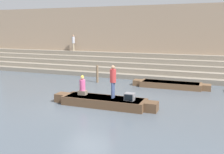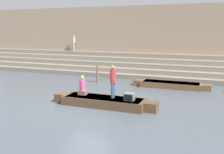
% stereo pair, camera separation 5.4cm
% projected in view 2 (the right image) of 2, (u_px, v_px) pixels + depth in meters
% --- Properties ---
extents(ground_plane, '(120.00, 120.00, 0.00)m').
position_uv_depth(ground_plane, '(88.00, 104.00, 14.24)').
color(ground_plane, '#4C5660').
extents(ghat_steps, '(36.00, 3.65, 1.88)m').
position_uv_depth(ghat_steps, '(138.00, 67.00, 23.34)').
color(ghat_steps, gray).
rests_on(ghat_steps, ground).
extents(back_wall, '(34.20, 1.28, 6.20)m').
position_uv_depth(back_wall, '(144.00, 40.00, 24.69)').
color(back_wall, tan).
rests_on(back_wall, ground).
extents(rowboat_main, '(5.75, 1.42, 0.47)m').
position_uv_depth(rowboat_main, '(104.00, 101.00, 13.92)').
color(rowboat_main, brown).
rests_on(rowboat_main, ground).
extents(person_standing, '(0.32, 0.32, 1.73)m').
position_uv_depth(person_standing, '(113.00, 79.00, 13.61)').
color(person_standing, '#3D4C75').
rests_on(person_standing, rowboat_main).
extents(person_rowing, '(0.45, 0.35, 1.09)m').
position_uv_depth(person_rowing, '(82.00, 87.00, 14.38)').
color(person_rowing, '#756656').
rests_on(person_rowing, rowboat_main).
extents(tv_set, '(0.49, 0.41, 0.38)m').
position_uv_depth(tv_set, '(129.00, 97.00, 13.28)').
color(tv_set, slate).
rests_on(tv_set, rowboat_main).
extents(moored_boat_shore, '(5.34, 1.23, 0.40)m').
position_uv_depth(moored_boat_shore, '(171.00, 85.00, 18.33)').
color(moored_boat_shore, brown).
rests_on(moored_boat_shore, ground).
extents(mooring_post, '(0.18, 0.18, 1.32)m').
position_uv_depth(mooring_post, '(98.00, 74.00, 20.09)').
color(mooring_post, brown).
rests_on(mooring_post, ground).
extents(person_on_steps, '(0.29, 0.29, 1.62)m').
position_uv_depth(person_on_steps, '(74.00, 42.00, 26.36)').
color(person_on_steps, gray).
rests_on(person_on_steps, ghat_steps).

